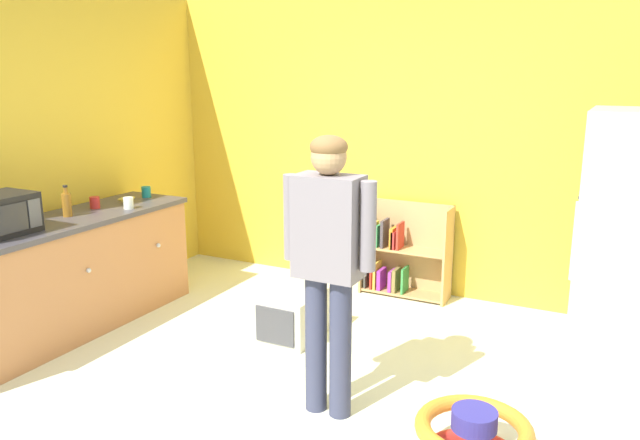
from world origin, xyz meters
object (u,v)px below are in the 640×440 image
at_px(amber_bottle, 67,204).
at_px(bookshelf, 401,254).
at_px(refrigerator, 639,256).
at_px(white_cup, 128,203).
at_px(baby_walker, 473,439).
at_px(standing_person, 328,252).
at_px(pet_carrier, 293,314).
at_px(teal_cup, 146,192).
at_px(banana_bunch, 128,199).
at_px(red_cup, 95,203).
at_px(yellow_cup, 29,216).
at_px(kitchen_counter, 60,278).

bearing_deg(amber_bottle, bookshelf, 42.23).
distance_m(refrigerator, white_cup, 3.77).
bearing_deg(amber_bottle, baby_walker, -6.99).
distance_m(standing_person, white_cup, 2.27).
relative_size(bookshelf, amber_bottle, 3.46).
distance_m(pet_carrier, teal_cup, 1.82).
height_order(refrigerator, bookshelf, refrigerator).
height_order(baby_walker, amber_bottle, amber_bottle).
xyz_separation_m(banana_bunch, white_cup, (0.19, -0.19, 0.02)).
height_order(banana_bunch, red_cup, red_cup).
height_order(standing_person, teal_cup, standing_person).
relative_size(refrigerator, bookshelf, 2.09).
bearing_deg(baby_walker, standing_person, 170.86).
xyz_separation_m(refrigerator, baby_walker, (-0.67, -1.28, -0.73)).
bearing_deg(bookshelf, banana_bunch, -148.28).
xyz_separation_m(standing_person, baby_walker, (0.90, -0.15, -0.84)).
bearing_deg(white_cup, baby_walker, -15.10).
bearing_deg(white_cup, pet_carrier, 7.28).
distance_m(standing_person, baby_walker, 1.25).
height_order(bookshelf, standing_person, standing_person).
height_order(bookshelf, pet_carrier, bookshelf).
bearing_deg(bookshelf, amber_bottle, -137.77).
relative_size(bookshelf, teal_cup, 8.95).
bearing_deg(refrigerator, standing_person, -144.26).
distance_m(amber_bottle, teal_cup, 0.86).
height_order(baby_walker, red_cup, red_cup).
bearing_deg(banana_bunch, refrigerator, 3.79).
bearing_deg(banana_bunch, pet_carrier, -0.38).
relative_size(standing_person, teal_cup, 17.51).
bearing_deg(amber_bottle, pet_carrier, 20.17).
height_order(red_cup, yellow_cup, same).
distance_m(refrigerator, yellow_cup, 4.22).
bearing_deg(white_cup, bookshelf, 38.19).
distance_m(baby_walker, banana_bunch, 3.50).
relative_size(kitchen_counter, refrigerator, 1.31).
bearing_deg(refrigerator, amber_bottle, -167.49).
relative_size(bookshelf, yellow_cup, 8.95).
xyz_separation_m(banana_bunch, red_cup, (-0.07, -0.31, 0.02)).
relative_size(kitchen_counter, banana_bunch, 14.71).
relative_size(teal_cup, red_cup, 1.00).
bearing_deg(bookshelf, kitchen_counter, -134.97).
xyz_separation_m(baby_walker, pet_carrier, (-1.63, 1.01, 0.02)).
distance_m(standing_person, red_cup, 2.49).
bearing_deg(amber_bottle, banana_bunch, 87.05).
height_order(standing_person, pet_carrier, standing_person).
bearing_deg(standing_person, banana_bunch, 159.56).
bearing_deg(white_cup, teal_cup, 115.12).
bearing_deg(baby_walker, banana_bunch, 162.58).
bearing_deg(red_cup, amber_bottle, -83.15).
bearing_deg(pet_carrier, standing_person, -49.90).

